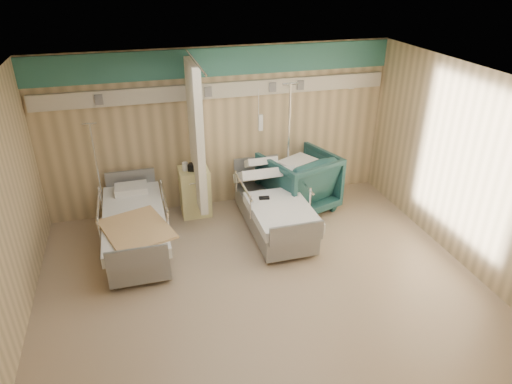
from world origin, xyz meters
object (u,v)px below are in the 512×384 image
(bed_left, at_px, (136,232))
(iv_stand_right, at_px, (287,182))
(visitor_armchair, at_px, (298,181))
(bed_right, at_px, (273,213))
(iv_stand_left, at_px, (104,206))
(bedside_cabinet, at_px, (195,191))

(bed_left, height_order, iv_stand_right, iv_stand_right)
(bed_left, xyz_separation_m, visitor_armchair, (2.85, 0.60, 0.21))
(bed_right, bearing_deg, iv_stand_left, 161.69)
(bed_right, height_order, visitor_armchair, visitor_armchair)
(bed_left, distance_m, bedside_cabinet, 1.39)
(bed_left, relative_size, visitor_armchair, 1.87)
(iv_stand_right, bearing_deg, visitor_armchair, -48.91)
(visitor_armchair, bearing_deg, bed_left, -6.57)
(iv_stand_left, bearing_deg, iv_stand_right, -2.06)
(bed_right, relative_size, bedside_cabinet, 2.54)
(visitor_armchair, bearing_deg, bed_right, 24.26)
(visitor_armchair, bearing_deg, iv_stand_right, -67.37)
(bed_right, bearing_deg, bedside_cabinet, 141.95)
(bed_right, xyz_separation_m, iv_stand_right, (0.50, 0.77, 0.14))
(bed_right, relative_size, iv_stand_right, 0.97)
(bed_right, xyz_separation_m, iv_stand_left, (-2.68, 0.89, 0.06))
(bed_left, distance_m, visitor_armchair, 2.92)
(bed_right, bearing_deg, visitor_armchair, 42.71)
(bed_right, bearing_deg, iv_stand_right, 57.07)
(bed_left, xyz_separation_m, iv_stand_left, (-0.48, 0.89, 0.06))
(bedside_cabinet, bearing_deg, iv_stand_left, -179.50)
(visitor_armchair, distance_m, iv_stand_left, 3.35)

